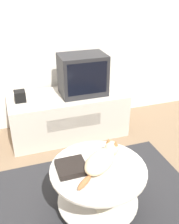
# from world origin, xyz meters

# --- Properties ---
(ground_plane) EXTENTS (12.00, 12.00, 0.00)m
(ground_plane) POSITION_xyz_m (0.00, 0.00, 0.00)
(ground_plane) COLOR #7F664C
(wall_back) EXTENTS (8.00, 0.05, 2.60)m
(wall_back) POSITION_xyz_m (0.00, 1.49, 1.30)
(wall_back) COLOR silver
(wall_back) RESTS_ON ground_plane
(rug) EXTENTS (1.65, 1.29, 0.02)m
(rug) POSITION_xyz_m (0.00, 0.00, 0.01)
(rug) COLOR #28282B
(rug) RESTS_ON ground_plane
(tv_stand) EXTENTS (1.27, 0.56, 0.49)m
(tv_stand) POSITION_xyz_m (0.04, 1.13, 0.24)
(tv_stand) COLOR beige
(tv_stand) RESTS_ON ground_plane
(tv) EXTENTS (0.49, 0.34, 0.43)m
(tv) POSITION_xyz_m (0.22, 1.11, 0.70)
(tv) COLOR #232326
(tv) RESTS_ON tv_stand
(speaker) EXTENTS (0.11, 0.11, 0.11)m
(speaker) POSITION_xyz_m (-0.46, 1.13, 0.54)
(speaker) COLOR black
(speaker) RESTS_ON tv_stand
(coffee_table) EXTENTS (0.70, 0.70, 0.40)m
(coffee_table) POSITION_xyz_m (-0.03, -0.05, 0.27)
(coffee_table) COLOR #B2B2B7
(coffee_table) RESTS_ON rug
(dvd_box) EXTENTS (0.20, 0.20, 0.04)m
(dvd_box) POSITION_xyz_m (-0.22, -0.01, 0.45)
(dvd_box) COLOR black
(dvd_box) RESTS_ON coffee_table
(cat) EXTENTS (0.43, 0.37, 0.14)m
(cat) POSITION_xyz_m (0.00, -0.03, 0.48)
(cat) COLOR beige
(cat) RESTS_ON coffee_table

